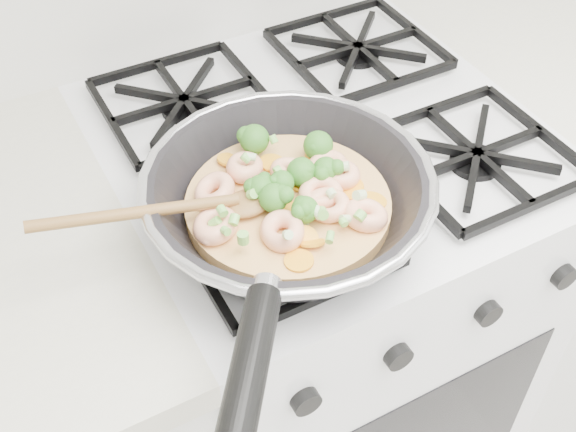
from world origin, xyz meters
name	(u,v)px	position (x,y,z in m)	size (l,w,h in m)	color
stove	(316,323)	(0.00, 1.70, 0.46)	(0.60, 0.60, 0.92)	white
skillet	(287,199)	(-0.14, 1.55, 0.96)	(0.46, 0.48, 0.09)	black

